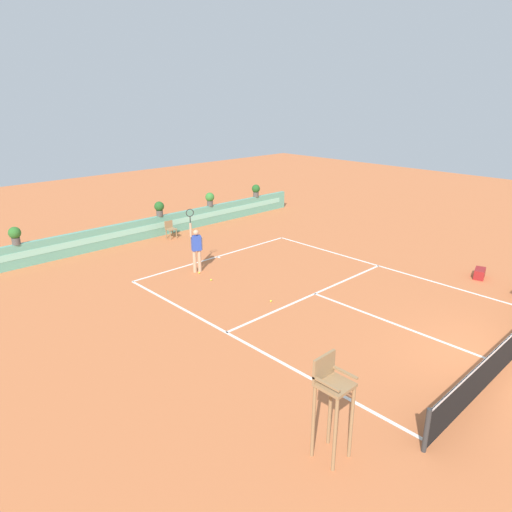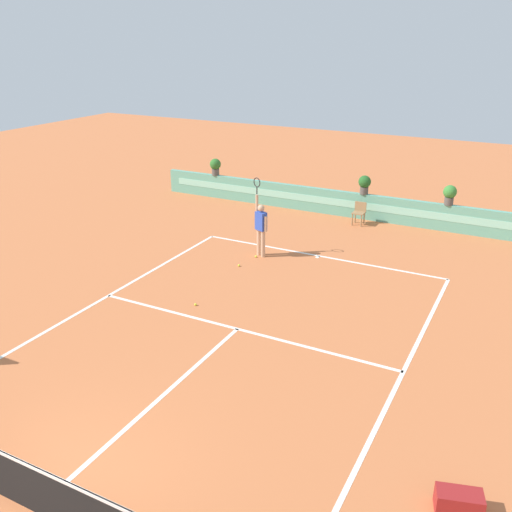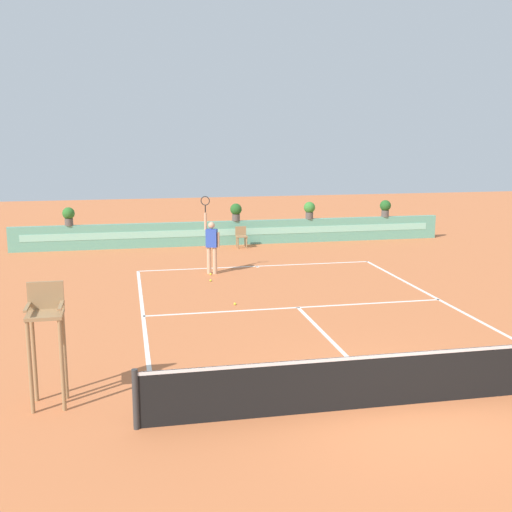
% 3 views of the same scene
% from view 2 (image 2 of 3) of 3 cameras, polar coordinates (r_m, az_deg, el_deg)
% --- Properties ---
extents(ground_plane, '(60.00, 60.00, 0.00)m').
position_cam_2_polar(ground_plane, '(13.71, -2.73, -8.13)').
color(ground_plane, '#C66B3D').
extents(court_lines, '(8.32, 11.94, 0.01)m').
position_cam_2_polar(court_lines, '(14.25, -1.28, -6.85)').
color(court_lines, white).
rests_on(court_lines, ground).
extents(net, '(8.92, 0.10, 1.00)m').
position_cam_2_polar(net, '(9.71, -22.04, -20.75)').
color(net, '#333333').
rests_on(net, ground).
extents(back_wall_barrier, '(18.00, 0.21, 1.00)m').
position_cam_2_polar(back_wall_barrier, '(22.40, 10.68, 4.99)').
color(back_wall_barrier, '#60A88E').
rests_on(back_wall_barrier, ground).
extents(ball_kid_chair, '(0.44, 0.44, 0.85)m').
position_cam_2_polar(ball_kid_chair, '(21.70, 10.43, 4.40)').
color(ball_kid_chair, '#99754C').
rests_on(ball_kid_chair, ground).
extents(gear_bag, '(0.77, 0.54, 0.36)m').
position_cam_2_polar(gear_bag, '(9.83, 19.90, -22.42)').
color(gear_bag, maroon).
rests_on(gear_bag, ground).
extents(tennis_player, '(0.59, 0.34, 2.58)m').
position_cam_2_polar(tennis_player, '(18.07, 0.50, 3.12)').
color(tennis_player, tan).
rests_on(tennis_player, ground).
extents(tennis_ball_near_baseline, '(0.07, 0.07, 0.07)m').
position_cam_2_polar(tennis_ball_near_baseline, '(18.27, -0.01, -0.05)').
color(tennis_ball_near_baseline, '#CCE033').
rests_on(tennis_ball_near_baseline, ground).
extents(tennis_ball_mid_court, '(0.07, 0.07, 0.07)m').
position_cam_2_polar(tennis_ball_mid_court, '(17.59, -1.74, -0.96)').
color(tennis_ball_mid_court, '#CCE033').
rests_on(tennis_ball_mid_court, ground).
extents(tennis_ball_by_sideline, '(0.07, 0.07, 0.07)m').
position_cam_2_polar(tennis_ball_by_sideline, '(15.20, -6.16, -4.92)').
color(tennis_ball_by_sideline, '#CCE033').
rests_on(tennis_ball_by_sideline, ground).
extents(potted_plant_far_left, '(0.48, 0.48, 0.72)m').
position_cam_2_polar(potted_plant_far_left, '(24.82, -4.14, 9.12)').
color(potted_plant_far_left, '#514C47').
rests_on(potted_plant_far_left, back_wall_barrier).
extents(potted_plant_right, '(0.48, 0.48, 0.72)m').
position_cam_2_polar(potted_plant_right, '(21.51, 19.07, 6.00)').
color(potted_plant_right, '#514C47').
rests_on(potted_plant_right, back_wall_barrier).
extents(potted_plant_centre, '(0.48, 0.48, 0.72)m').
position_cam_2_polar(potted_plant_centre, '(22.15, 10.96, 7.23)').
color(potted_plant_centre, '#514C47').
rests_on(potted_plant_centre, back_wall_barrier).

